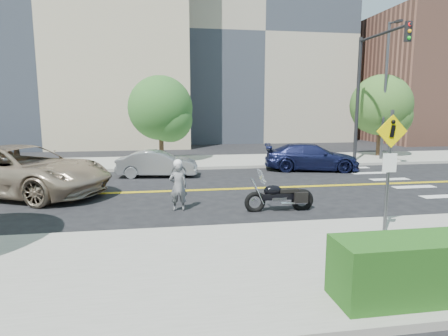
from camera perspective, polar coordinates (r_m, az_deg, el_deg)
name	(u,v)px	position (r m, az deg, el deg)	size (l,w,h in m)	color
ground_plane	(193,190)	(14.78, -4.68, -3.41)	(120.00, 120.00, 0.00)	black
sidewalk_near	(224,267)	(7.64, -0.07, -14.89)	(60.00, 5.00, 0.15)	#9E9B91
sidewalk_far	(183,162)	(22.14, -6.22, 0.91)	(60.00, 5.00, 0.15)	#9E9B91
building_left	(57,1)	(38.61, -24.08, 22.24)	(22.00, 14.00, 25.00)	tan
building_mid	(248,44)	(41.97, 3.67, 18.35)	(18.00, 14.00, 20.00)	#A39984
building_right	(437,80)	(43.89, 29.66, 11.55)	(14.00, 12.00, 12.00)	#8C5947
lamp_post	(385,92)	(24.69, 23.32, 10.56)	(0.16, 0.16, 8.00)	#4C4C51
traffic_light	(367,81)	(22.47, 20.97, 12.25)	(0.28, 4.50, 7.00)	black
pedestrian_sign	(389,160)	(9.75, 23.90, 1.10)	(0.78, 0.08, 3.00)	#4C4C51
motorcyclist	(178,185)	(11.79, -6.99, -2.60)	(0.57, 0.38, 1.63)	#AEAEB3
motorcycle	(280,190)	(11.84, 8.52, -3.35)	(2.16, 0.66, 1.32)	black
suv	(21,171)	(15.66, -28.49, -0.34)	(3.07, 6.65, 1.85)	tan
parked_car_silver	(157,164)	(17.90, -10.11, 0.65)	(1.30, 3.73, 1.23)	#95979C
parked_car_blue	(311,157)	(19.98, 13.16, 1.65)	(1.96, 4.81, 1.40)	#161B43
tree_far_a	(160,108)	(22.18, -9.66, 8.98)	(3.71, 3.71, 5.08)	#382619
tree_far_b	(381,105)	(26.37, 22.80, 8.82)	(3.86, 3.86, 5.34)	#382619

